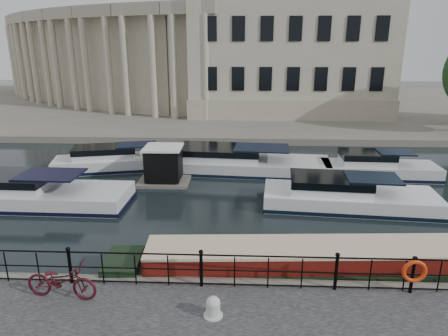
% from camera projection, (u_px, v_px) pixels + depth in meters
% --- Properties ---
extents(ground_plane, '(160.00, 160.00, 0.00)m').
position_uv_depth(ground_plane, '(208.00, 263.00, 14.41)').
color(ground_plane, black).
rests_on(ground_plane, ground).
extents(far_bank, '(120.00, 42.00, 0.55)m').
position_uv_depth(far_bank, '(232.00, 105.00, 51.59)').
color(far_bank, '#6B665B').
rests_on(far_bank, ground_plane).
extents(railing, '(24.14, 0.14, 1.22)m').
position_uv_depth(railing, '(201.00, 267.00, 11.91)').
color(railing, black).
rests_on(railing, near_quay).
extents(civic_building, '(53.55, 31.84, 16.85)m').
position_uv_depth(civic_building, '(223.00, 50.00, 45.55)').
color(civic_building, '#ADA38C').
rests_on(civic_building, far_bank).
extents(bicycle, '(2.17, 0.95, 1.10)m').
position_uv_depth(bicycle, '(61.00, 281.00, 11.39)').
color(bicycle, '#440C15').
rests_on(bicycle, near_quay).
extents(mooring_bollard, '(0.52, 0.52, 0.59)m').
position_uv_depth(mooring_bollard, '(213.00, 307.00, 10.67)').
color(mooring_bollard, silver).
rests_on(mooring_bollard, near_quay).
extents(life_ring_post, '(0.72, 0.19, 1.17)m').
position_uv_depth(life_ring_post, '(414.00, 272.00, 11.50)').
color(life_ring_post, black).
rests_on(life_ring_post, near_quay).
extents(narrowboat, '(14.53, 2.73, 1.53)m').
position_uv_depth(narrowboat, '(318.00, 268.00, 13.45)').
color(narrowboat, black).
rests_on(narrowboat, ground_plane).
extents(harbour_hut, '(2.90, 2.43, 2.18)m').
position_uv_depth(harbour_hut, '(164.00, 166.00, 22.74)').
color(harbour_hut, '#6B665B').
rests_on(harbour_hut, ground_plane).
extents(cabin_cruisers, '(27.07, 9.73, 1.99)m').
position_uv_depth(cabin_cruisers, '(208.00, 178.00, 22.62)').
color(cabin_cruisers, silver).
rests_on(cabin_cruisers, ground_plane).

